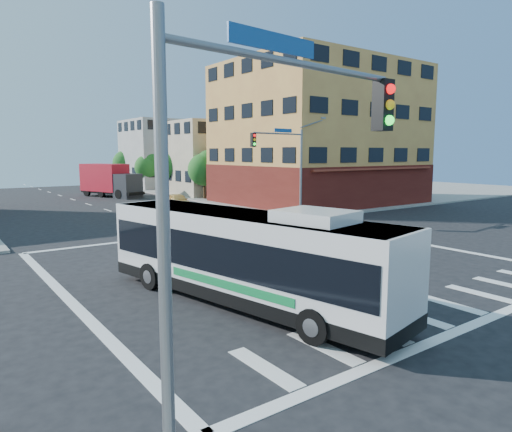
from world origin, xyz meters
TOP-DOWN VIEW (x-y plane):
  - ground at (0.00, 0.00)m, footprint 120.00×120.00m
  - sidewalk_ne at (35.00, 35.00)m, footprint 50.00×50.00m
  - corner_building_ne at (19.99, 18.48)m, footprint 18.10×15.44m
  - building_east_near at (16.98, 33.98)m, footprint 12.06×10.06m
  - building_east_far at (16.98, 47.98)m, footprint 12.06×10.06m
  - signal_mast_ne at (9.08, 10.62)m, footprint 7.91×1.13m
  - signal_mast_sw at (-9.08, -10.64)m, footprint 7.91×1.01m
  - street_tree_a at (11.90, 27.92)m, footprint 3.60×3.60m
  - street_tree_b at (11.90, 35.92)m, footprint 3.80×3.80m
  - street_tree_c at (11.90, 43.92)m, footprint 3.40×3.40m
  - street_tree_d at (11.90, 51.92)m, footprint 4.00×4.00m
  - transit_bus at (-4.71, -3.78)m, footprint 4.87×12.08m
  - box_truck at (4.54, 37.72)m, footprint 5.29×8.97m
  - parked_car at (5.89, 22.67)m, footprint 2.31×4.30m

SIDE VIEW (x-z plane):
  - ground at x=0.00m, z-range 0.00..0.00m
  - sidewalk_ne at x=35.00m, z-range 0.00..0.15m
  - parked_car at x=5.89m, z-range 0.00..1.39m
  - transit_bus at x=-4.71m, z-range -0.04..3.46m
  - box_truck at x=4.54m, z-range -0.06..3.83m
  - street_tree_c at x=11.90m, z-range 0.82..6.11m
  - street_tree_a at x=11.90m, z-range 0.83..6.35m
  - street_tree_b at x=11.90m, z-range 0.85..6.65m
  - street_tree_d at x=11.90m, z-range 0.87..6.90m
  - building_east_near at x=16.98m, z-range 0.01..9.01m
  - signal_mast_ne at x=9.08m, z-range 0.95..9.02m
  - signal_mast_sw at x=-9.08m, z-range 0.95..9.02m
  - building_east_far at x=16.98m, z-range 0.01..10.01m
  - corner_building_ne at x=19.99m, z-range -1.11..12.89m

